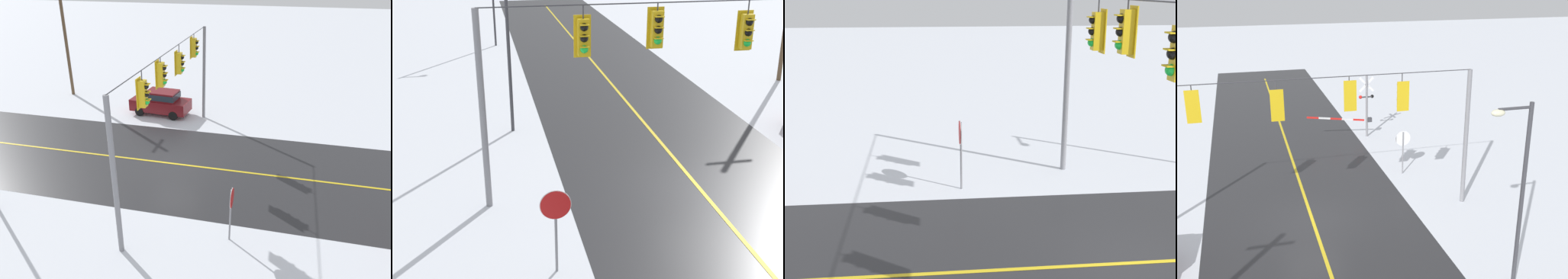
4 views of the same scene
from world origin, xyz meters
TOP-DOWN VIEW (x-y plane):
  - ground_plane at (0.00, 0.00)m, footprint 160.00×160.00m
  - signal_span at (-0.03, -0.01)m, footprint 14.20×0.47m
  - stop_sign at (-5.40, -3.90)m, footprint 0.80×0.09m
  - railroad_crossing at (-4.81, -10.33)m, footprint 4.33×0.31m
  - streetlamp_near at (-5.59, 6.52)m, footprint 1.39×0.28m

SIDE VIEW (x-z plane):
  - ground_plane at x=0.00m, z-range 0.00..0.00m
  - stop_sign at x=-5.40m, z-range 0.54..2.89m
  - railroad_crossing at x=-4.81m, z-range 0.00..4.00m
  - streetlamp_near at x=-5.59m, z-range 0.67..7.17m
  - signal_span at x=-0.03m, z-range 1.31..7.53m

